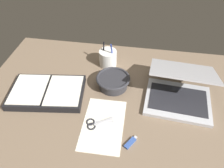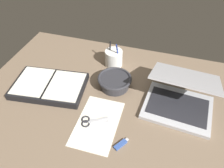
# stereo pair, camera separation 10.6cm
# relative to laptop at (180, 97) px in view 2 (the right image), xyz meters

# --- Properties ---
(desk_top) EXTENTS (1.40, 1.00, 0.02)m
(desk_top) POSITION_rel_laptop_xyz_m (-0.30, -0.09, -0.06)
(desk_top) COLOR #75604C
(desk_top) RESTS_ON ground
(laptop) EXTENTS (0.33, 0.34, 0.18)m
(laptop) POSITION_rel_laptop_xyz_m (0.00, 0.00, 0.00)
(laptop) COLOR #B7B7BC
(laptop) RESTS_ON desk_top
(bowl) EXTENTS (0.18, 0.18, 0.06)m
(bowl) POSITION_rel_laptop_xyz_m (-0.33, 0.03, -0.02)
(bowl) COLOR #2D2D33
(bowl) RESTS_ON desk_top
(pen_cup) EXTENTS (0.10, 0.10, 0.16)m
(pen_cup) POSITION_rel_laptop_xyz_m (-0.39, 0.21, -0.01)
(pen_cup) COLOR white
(pen_cup) RESTS_ON desk_top
(planner) EXTENTS (0.39, 0.28, 0.04)m
(planner) POSITION_rel_laptop_xyz_m (-0.65, -0.08, -0.04)
(planner) COLOR black
(planner) RESTS_ON desk_top
(scissors) EXTENTS (0.12, 0.08, 0.01)m
(scissors) POSITION_rel_laptop_xyz_m (-0.38, -0.22, -0.05)
(scissors) COLOR #B7B7BC
(scissors) RESTS_ON desk_top
(paper_sheet_front) EXTENTS (0.19, 0.30, 0.00)m
(paper_sheet_front) POSITION_rel_laptop_xyz_m (-0.33, -0.22, -0.05)
(paper_sheet_front) COLOR silver
(paper_sheet_front) RESTS_ON desk_top
(usb_drive) EXTENTS (0.05, 0.07, 0.01)m
(usb_drive) POSITION_rel_laptop_xyz_m (-0.21, -0.29, -0.05)
(usb_drive) COLOR #33519E
(usb_drive) RESTS_ON desk_top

